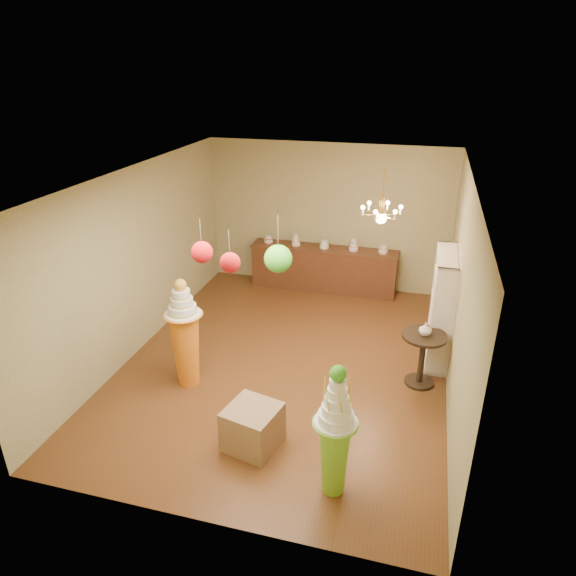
% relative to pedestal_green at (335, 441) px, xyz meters
% --- Properties ---
extents(floor, '(6.50, 6.50, 0.00)m').
position_rel_pedestal_green_xyz_m(floor, '(-1.22, 2.45, -0.69)').
color(floor, '#5B3418').
rests_on(floor, ground).
extents(ceiling, '(6.50, 6.50, 0.00)m').
position_rel_pedestal_green_xyz_m(ceiling, '(-1.22, 2.45, 2.31)').
color(ceiling, silver).
rests_on(ceiling, ground).
extents(wall_back, '(5.00, 0.04, 3.00)m').
position_rel_pedestal_green_xyz_m(wall_back, '(-1.22, 5.70, 0.81)').
color(wall_back, tan).
rests_on(wall_back, ground).
extents(wall_front, '(5.00, 0.04, 3.00)m').
position_rel_pedestal_green_xyz_m(wall_front, '(-1.22, -0.80, 0.81)').
color(wall_front, tan).
rests_on(wall_front, ground).
extents(wall_left, '(0.04, 6.50, 3.00)m').
position_rel_pedestal_green_xyz_m(wall_left, '(-3.72, 2.45, 0.81)').
color(wall_left, tan).
rests_on(wall_left, ground).
extents(wall_right, '(0.04, 6.50, 3.00)m').
position_rel_pedestal_green_xyz_m(wall_right, '(1.28, 2.45, 0.81)').
color(wall_right, tan).
rests_on(wall_right, ground).
extents(pedestal_green, '(0.52, 0.52, 1.66)m').
position_rel_pedestal_green_xyz_m(pedestal_green, '(0.00, 0.00, 0.00)').
color(pedestal_green, '#79C52B').
rests_on(pedestal_green, floor).
extents(pedestal_orange, '(0.57, 0.57, 1.70)m').
position_rel_pedestal_green_xyz_m(pedestal_orange, '(-2.50, 1.52, 0.03)').
color(pedestal_orange, orange).
rests_on(pedestal_orange, floor).
extents(burlap_riser, '(0.74, 0.74, 0.56)m').
position_rel_pedestal_green_xyz_m(burlap_riser, '(-1.11, 0.46, -0.41)').
color(burlap_riser, '#937150').
rests_on(burlap_riser, floor).
extents(sideboard, '(3.04, 0.54, 1.16)m').
position_rel_pedestal_green_xyz_m(sideboard, '(-1.22, 5.42, -0.21)').
color(sideboard, '#522C1A').
rests_on(sideboard, floor).
extents(shelving_unit, '(0.33, 1.20, 1.80)m').
position_rel_pedestal_green_xyz_m(shelving_unit, '(1.11, 3.25, 0.21)').
color(shelving_unit, silver).
rests_on(shelving_unit, floor).
extents(round_table, '(0.79, 0.79, 0.84)m').
position_rel_pedestal_green_xyz_m(round_table, '(0.88, 2.40, -0.15)').
color(round_table, black).
rests_on(round_table, floor).
extents(vase, '(0.23, 0.23, 0.19)m').
position_rel_pedestal_green_xyz_m(vase, '(0.88, 2.40, 0.24)').
color(vase, silver).
rests_on(vase, round_table).
extents(pom_red_left, '(0.24, 0.24, 0.56)m').
position_rel_pedestal_green_xyz_m(pom_red_left, '(-1.64, 0.48, 1.87)').
color(pom_red_left, '#3F3C2E').
rests_on(pom_red_left, ceiling).
extents(pom_green_mid, '(0.32, 0.32, 0.73)m').
position_rel_pedestal_green_xyz_m(pom_green_mid, '(-0.87, 0.84, 1.73)').
color(pom_green_mid, '#3F3C2E').
rests_on(pom_green_mid, ceiling).
extents(pom_red_right, '(0.22, 0.22, 0.53)m').
position_rel_pedestal_green_xyz_m(pom_red_right, '(-1.21, 0.21, 1.89)').
color(pom_red_right, '#3F3C2E').
rests_on(pom_red_right, ceiling).
extents(chandelier, '(0.84, 0.84, 0.85)m').
position_rel_pedestal_green_xyz_m(chandelier, '(0.05, 3.37, 1.61)').
color(chandelier, gold).
rests_on(chandelier, ceiling).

